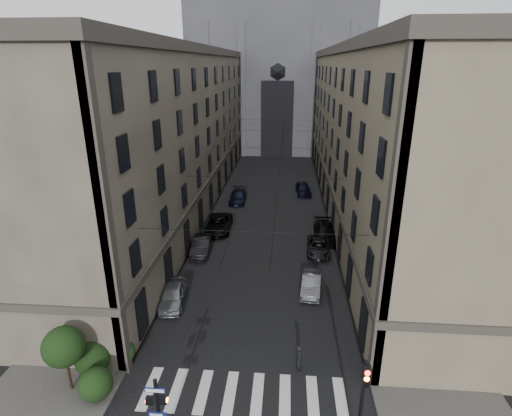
% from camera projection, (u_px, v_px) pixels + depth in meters
% --- Properties ---
extents(sidewalk_left, '(7.00, 80.00, 0.15)m').
position_uv_depth(sidewalk_left, '(189.00, 202.00, 51.62)').
color(sidewalk_left, '#383533').
rests_on(sidewalk_left, ground).
extents(sidewalk_right, '(7.00, 80.00, 0.15)m').
position_uv_depth(sidewalk_right, '(353.00, 206.00, 50.08)').
color(sidewalk_right, '#383533').
rests_on(sidewalk_right, ground).
extents(zebra_crossing, '(11.00, 3.20, 0.01)m').
position_uv_depth(zebra_crossing, '(244.00, 394.00, 21.85)').
color(zebra_crossing, beige).
rests_on(zebra_crossing, ground).
extents(building_left, '(13.60, 60.60, 18.85)m').
position_uv_depth(building_left, '(161.00, 130.00, 48.66)').
color(building_left, '#463E36').
rests_on(building_left, ground).
extents(building_right, '(13.60, 60.60, 18.85)m').
position_uv_depth(building_right, '(385.00, 133.00, 46.69)').
color(building_right, brown).
rests_on(building_right, ground).
extents(gothic_tower, '(35.00, 23.00, 58.00)m').
position_uv_depth(gothic_tower, '(279.00, 59.00, 81.26)').
color(gothic_tower, '#2D2D33').
rests_on(gothic_tower, ground).
extents(pedestrian_signal_left, '(1.02, 0.38, 4.00)m').
position_uv_depth(pedestrian_signal_left, '(158.00, 409.00, 18.03)').
color(pedestrian_signal_left, black).
rests_on(pedestrian_signal_left, ground).
extents(traffic_light_right, '(0.34, 0.50, 5.20)m').
position_uv_depth(traffic_light_right, '(363.00, 398.00, 17.43)').
color(traffic_light_right, black).
rests_on(traffic_light_right, ground).
extents(shrub_cluster, '(3.90, 4.40, 3.90)m').
position_uv_depth(shrub_cluster, '(86.00, 358.00, 21.87)').
color(shrub_cluster, black).
rests_on(shrub_cluster, sidewalk_left).
extents(tram_wires, '(14.00, 60.00, 0.43)m').
position_uv_depth(tram_wires, '(270.00, 149.00, 48.05)').
color(tram_wires, black).
rests_on(tram_wires, ground).
extents(car_left_near, '(2.21, 4.53, 1.49)m').
position_uv_depth(car_left_near, '(173.00, 295.00, 29.79)').
color(car_left_near, slate).
rests_on(car_left_near, ground).
extents(car_left_midnear, '(1.91, 4.72, 1.53)m').
position_uv_depth(car_left_midnear, '(201.00, 246.00, 37.75)').
color(car_left_midnear, black).
rests_on(car_left_midnear, ground).
extents(car_left_midfar, '(2.75, 5.70, 1.56)m').
position_uv_depth(car_left_midfar, '(218.00, 224.00, 42.74)').
color(car_left_midfar, black).
rests_on(car_left_midfar, ground).
extents(car_left_far, '(2.18, 5.02, 1.44)m').
position_uv_depth(car_left_far, '(238.00, 197.00, 51.70)').
color(car_left_far, black).
rests_on(car_left_far, ground).
extents(car_right_near, '(1.90, 4.33, 1.39)m').
position_uv_depth(car_right_near, '(311.00, 284.00, 31.42)').
color(car_right_near, slate).
rests_on(car_right_near, ground).
extents(car_right_midnear, '(2.38, 4.73, 1.28)m').
position_uv_depth(car_right_midnear, '(319.00, 247.00, 37.76)').
color(car_right_midnear, black).
rests_on(car_right_midnear, ground).
extents(car_right_midfar, '(2.41, 5.30, 1.51)m').
position_uv_depth(car_right_midfar, '(326.00, 232.00, 40.76)').
color(car_right_midfar, black).
rests_on(car_right_midfar, ground).
extents(car_right_far, '(2.25, 4.85, 1.61)m').
position_uv_depth(car_right_far, '(303.00, 189.00, 54.66)').
color(car_right_far, black).
rests_on(car_right_far, ground).
extents(pedestrian, '(0.48, 0.67, 1.71)m').
position_uv_depth(pedestrian, '(299.00, 359.00, 23.22)').
color(pedestrian, black).
rests_on(pedestrian, ground).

